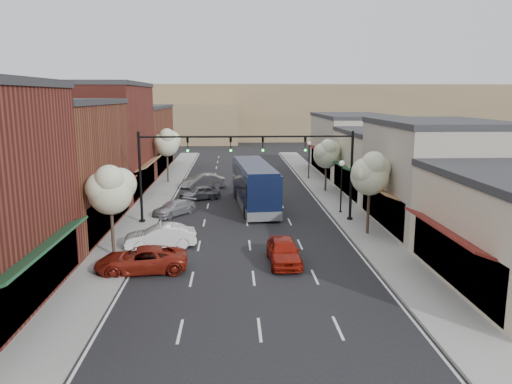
{
  "coord_description": "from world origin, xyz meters",
  "views": [
    {
      "loc": [
        -1.05,
        -29.28,
        9.58
      ],
      "look_at": [
        0.74,
        8.94,
        2.2
      ],
      "focal_mm": 35.0,
      "sensor_mm": 36.0,
      "label": 1
    }
  ],
  "objects": [
    {
      "name": "tree_left_near",
      "position": [
        -8.25,
        -0.06,
        4.22
      ],
      "size": [
        2.85,
        2.65,
        5.69
      ],
      "color": "#47382B",
      "rests_on": "ground"
    },
    {
      "name": "ground",
      "position": [
        0.0,
        0.0,
        0.0
      ],
      "size": [
        160.0,
        160.0,
        0.0
      ],
      "primitive_type": "plane",
      "color": "black",
      "rests_on": "ground"
    },
    {
      "name": "bldg_left_midnear",
      "position": [
        -14.23,
        6.0,
        4.66
      ],
      "size": [
        10.14,
        14.1,
        9.4
      ],
      "color": "brown",
      "rests_on": "ground"
    },
    {
      "name": "hill_near",
      "position": [
        -25.0,
        78.0,
        4.0
      ],
      "size": [
        50.0,
        20.0,
        8.0
      ],
      "primitive_type": "cube",
      "color": "#7A6647",
      "rests_on": "ground"
    },
    {
      "name": "parked_car_c",
      "position": [
        -5.9,
        10.65,
        0.59
      ],
      "size": [
        3.78,
        4.27,
        1.19
      ],
      "primitive_type": "imported",
      "rotation": [
        0.0,
        0.0,
        -0.64
      ],
      "color": "#A2A2A7",
      "rests_on": "ground"
    },
    {
      "name": "parked_car_a",
      "position": [
        -6.15,
        -2.73,
        0.7
      ],
      "size": [
        5.28,
        2.9,
        1.4
      ],
      "primitive_type": "imported",
      "rotation": [
        0.0,
        0.0,
        -1.45
      ],
      "color": "maroon",
      "rests_on": "ground"
    },
    {
      "name": "lamp_post_far",
      "position": [
        7.8,
        28.0,
        3.01
      ],
      "size": [
        0.44,
        0.44,
        4.44
      ],
      "color": "black",
      "rests_on": "ground"
    },
    {
      "name": "hill_far",
      "position": [
        0.0,
        90.0,
        6.0
      ],
      "size": [
        120.0,
        30.0,
        12.0
      ],
      "primitive_type": "cube",
      "color": "#7A6647",
      "rests_on": "ground"
    },
    {
      "name": "parked_car_d",
      "position": [
        -4.2,
        16.78,
        0.66
      ],
      "size": [
        4.16,
        2.88,
        1.32
      ],
      "primitive_type": "imported",
      "rotation": [
        0.0,
        0.0,
        -1.19
      ],
      "color": "slate",
      "rests_on": "ground"
    },
    {
      "name": "tree_left_far",
      "position": [
        -8.25,
        25.94,
        4.6
      ],
      "size": [
        2.85,
        2.65,
        6.13
      ],
      "color": "#47382B",
      "rests_on": "ground"
    },
    {
      "name": "bldg_right_midfar",
      "position": [
        13.7,
        18.0,
        3.17
      ],
      "size": [
        9.14,
        12.1,
        6.4
      ],
      "color": "beige",
      "rests_on": "ground"
    },
    {
      "name": "bldg_left_far",
      "position": [
        -14.22,
        36.0,
        4.16
      ],
      "size": [
        10.14,
        18.1,
        8.4
      ],
      "color": "brown",
      "rests_on": "ground"
    },
    {
      "name": "sidewalk_left",
      "position": [
        -8.4,
        18.5,
        0.07
      ],
      "size": [
        2.8,
        73.0,
        0.15
      ],
      "primitive_type": "cube",
      "color": "gray",
      "rests_on": "ground"
    },
    {
      "name": "curb_right",
      "position": [
        7.0,
        18.5,
        0.07
      ],
      "size": [
        0.25,
        73.0,
        0.17
      ],
      "primitive_type": "cube",
      "color": "gray",
      "rests_on": "ground"
    },
    {
      "name": "bldg_right_midnear",
      "position": [
        13.72,
        6.0,
        3.91
      ],
      "size": [
        9.14,
        12.1,
        7.9
      ],
      "color": "#A59D8E",
      "rests_on": "ground"
    },
    {
      "name": "parked_car_b",
      "position": [
        -5.72,
        1.77,
        0.74
      ],
      "size": [
        4.69,
        2.27,
        1.48
      ],
      "primitive_type": "imported",
      "rotation": [
        0.0,
        0.0,
        -1.41
      ],
      "color": "white",
      "rests_on": "ground"
    },
    {
      "name": "tree_right_near",
      "position": [
        8.35,
        3.94,
        4.45
      ],
      "size": [
        2.85,
        2.65,
        5.95
      ],
      "color": "#47382B",
      "rests_on": "ground"
    },
    {
      "name": "bldg_right_far",
      "position": [
        13.71,
        32.0,
        3.66
      ],
      "size": [
        9.14,
        16.1,
        7.4
      ],
      "color": "#A59D8E",
      "rests_on": "ground"
    },
    {
      "name": "sidewalk_right",
      "position": [
        8.4,
        18.5,
        0.07
      ],
      "size": [
        2.8,
        73.0,
        0.15
      ],
      "primitive_type": "cube",
      "color": "gray",
      "rests_on": "ground"
    },
    {
      "name": "tree_right_far",
      "position": [
        8.35,
        19.94,
        3.99
      ],
      "size": [
        2.85,
        2.65,
        5.43
      ],
      "color": "#47382B",
      "rests_on": "ground"
    },
    {
      "name": "bldg_left_midfar",
      "position": [
        -14.24,
        20.0,
        5.4
      ],
      "size": [
        10.14,
        14.1,
        10.9
      ],
      "color": "maroon",
      "rests_on": "ground"
    },
    {
      "name": "coach_bus",
      "position": [
        0.8,
        13.6,
        1.98
      ],
      "size": [
        3.8,
        12.68,
        3.82
      ],
      "rotation": [
        0.0,
        0.0,
        0.09
      ],
      "color": "black",
      "rests_on": "ground"
    },
    {
      "name": "red_hatchback",
      "position": [
        1.85,
        -1.7,
        0.76
      ],
      "size": [
        1.89,
        4.48,
        1.51
      ],
      "primitive_type": "imported",
      "rotation": [
        0.0,
        0.0,
        0.02
      ],
      "color": "maroon",
      "rests_on": "ground"
    },
    {
      "name": "signal_mast_right",
      "position": [
        5.62,
        8.0,
        4.62
      ],
      "size": [
        8.22,
        0.46,
        7.0
      ],
      "color": "black",
      "rests_on": "ground"
    },
    {
      "name": "curb_left",
      "position": [
        -7.0,
        18.5,
        0.07
      ],
      "size": [
        0.25,
        73.0,
        0.17
      ],
      "primitive_type": "cube",
      "color": "gray",
      "rests_on": "ground"
    },
    {
      "name": "parked_car_e",
      "position": [
        -4.2,
        22.78,
        0.75
      ],
      "size": [
        4.7,
        2.03,
        1.5
      ],
      "primitive_type": "imported",
      "rotation": [
        0.0,
        0.0,
        -1.47
      ],
      "color": "#9C9CA1",
      "rests_on": "ground"
    },
    {
      "name": "signal_mast_left",
      "position": [
        -5.62,
        8.0,
        4.62
      ],
      "size": [
        8.22,
        0.46,
        7.0
      ],
      "color": "black",
      "rests_on": "ground"
    },
    {
      "name": "lamp_post_near",
      "position": [
        7.8,
        10.5,
        3.01
      ],
      "size": [
        0.44,
        0.44,
        4.44
      ],
      "color": "black",
      "rests_on": "ground"
    }
  ]
}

